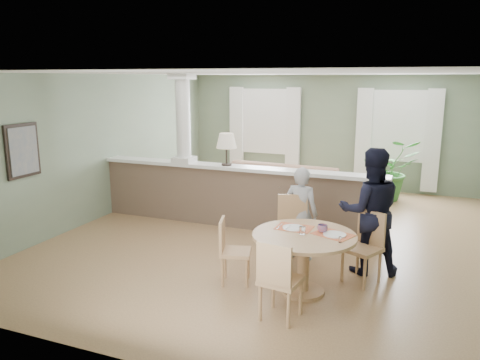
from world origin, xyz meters
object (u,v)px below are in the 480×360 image
at_px(child_person, 301,213).
at_px(sofa, 275,189).
at_px(chair_far_boy, 293,227).
at_px(dining_table, 305,246).
at_px(chair_near, 278,277).
at_px(man_person, 370,211).
at_px(houseplant, 389,169).
at_px(chair_far_man, 365,243).
at_px(chair_side, 230,248).

bearing_deg(child_person, sofa, -58.33).
xyz_separation_m(chair_far_boy, child_person, (0.06, 0.22, 0.15)).
xyz_separation_m(dining_table, chair_near, (-0.09, -0.79, -0.10)).
height_order(sofa, chair_near, chair_near).
height_order(dining_table, man_person, man_person).
relative_size(chair_near, child_person, 0.67).
distance_m(houseplant, man_person, 4.21).
bearing_deg(houseplant, man_person, -89.04).
bearing_deg(chair_far_man, chair_near, -90.73).
xyz_separation_m(chair_far_man, chair_side, (-1.62, -0.70, -0.04)).
bearing_deg(chair_far_boy, child_person, 55.83).
relative_size(sofa, child_person, 2.17).
distance_m(sofa, chair_near, 4.44).
height_order(chair_far_man, man_person, man_person).
relative_size(houseplant, chair_side, 1.58).
distance_m(houseplant, dining_table, 5.20).
height_order(chair_far_boy, chair_near, chair_far_boy).
xyz_separation_m(chair_near, man_person, (0.75, 1.75, 0.35)).
bearing_deg(houseplant, chair_far_boy, -102.86).
xyz_separation_m(chair_far_boy, man_person, (1.05, 0.09, 0.32)).
distance_m(sofa, man_person, 3.29).
bearing_deg(dining_table, sofa, 113.05).
height_order(dining_table, chair_far_man, chair_far_man).
distance_m(chair_far_boy, chair_far_man, 1.07).
bearing_deg(man_person, chair_near, 49.53).
bearing_deg(dining_table, chair_near, -96.76).
height_order(chair_side, man_person, man_person).
bearing_deg(man_person, chair_far_man, 72.16).
bearing_deg(chair_far_boy, sofa, 94.62).
bearing_deg(chair_side, houseplant, -33.27).
height_order(dining_table, chair_far_boy, chair_far_boy).
bearing_deg(chair_side, child_person, -45.91).
distance_m(dining_table, child_person, 1.14).
height_order(houseplant, man_person, man_person).
relative_size(chair_near, chair_side, 1.09).
bearing_deg(child_person, dining_table, 112.56).
relative_size(houseplant, chair_near, 1.46).
relative_size(sofa, chair_near, 3.23).
relative_size(chair_far_man, chair_side, 1.09).
xyz_separation_m(houseplant, chair_side, (-1.56, -5.21, -0.21)).
relative_size(chair_far_boy, child_person, 0.72).
distance_m(sofa, chair_far_man, 3.50).
bearing_deg(chair_side, chair_far_man, -83.42).
distance_m(houseplant, chair_far_boy, 4.40).
relative_size(sofa, man_person, 1.73).
xyz_separation_m(houseplant, chair_far_boy, (-0.98, -4.29, -0.13)).
bearing_deg(sofa, man_person, -45.62).
distance_m(chair_far_man, child_person, 1.09).
bearing_deg(chair_near, chair_far_boy, -72.45).
bearing_deg(chair_side, chair_near, -146.73).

